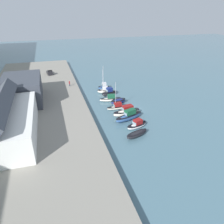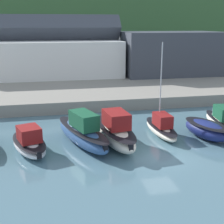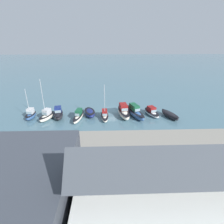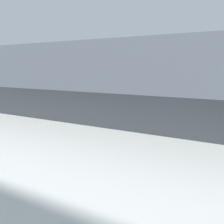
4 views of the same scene
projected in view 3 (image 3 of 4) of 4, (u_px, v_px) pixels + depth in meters
The scene contains 13 objects.
ground_plane at pixel (111, 111), 46.72m from camera, with size 320.00×320.00×0.00m, color slate.
quay_promenade at pixel (119, 199), 20.49m from camera, with size 132.52×30.10×1.41m.
harbor_clubhouse at pixel (219, 209), 14.69m from camera, with size 24.33×11.92×10.04m.
moored_boat_0 at pixel (170, 115), 42.48m from camera, with size 3.66×6.21×1.31m.
moored_boat_1 at pixel (152, 112), 43.87m from camera, with size 3.89×6.19×2.16m.
moored_boat_2 at pixel (135, 112), 43.09m from camera, with size 4.77×8.76×2.96m.
moored_boat_3 at pixel (124, 112), 43.31m from camera, with size 3.32×8.23×2.98m.
moored_boat_4 at pixel (105, 115), 42.07m from camera, with size 1.95×6.21×8.43m.
moored_boat_5 at pixel (90, 113), 43.39m from camera, with size 3.68×5.55×1.55m.
moored_boat_6 at pixel (79, 116), 41.61m from camera, with size 2.61×7.09×2.38m.
moored_boat_7 at pixel (58, 114), 42.19m from camera, with size 3.15×5.54×2.81m.
moored_boat_8 at pixel (47, 116), 41.33m from camera, with size 3.46×5.37×9.85m.
moored_boat_9 at pixel (31, 115), 41.88m from camera, with size 2.09×4.23×7.43m.
Camera 3 is at (1.28, 42.98, 18.27)m, focal length 28.00 mm.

